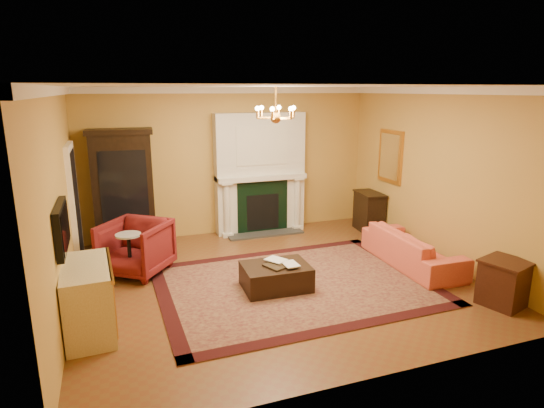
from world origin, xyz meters
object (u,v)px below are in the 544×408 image
end_table (504,284)px  console_table (369,212)px  china_cabinet (124,192)px  wingback_armchair (136,245)px  commode (88,299)px  coral_sofa (413,243)px  leather_ottoman (276,277)px  pedestal_table (130,252)px

end_table → console_table: size_ratio=0.77×
china_cabinet → wingback_armchair: china_cabinet is taller
commode → end_table: size_ratio=1.89×
coral_sofa → china_cabinet: bearing=60.9°
commode → end_table: (5.45, -1.17, -0.13)m
end_table → commode: bearing=167.8°
console_table → leather_ottoman: bearing=-138.0°
coral_sofa → leather_ottoman: bearing=94.3°
console_table → china_cabinet: bearing=177.7°
china_cabinet → commode: 3.32m
china_cabinet → leather_ottoman: 3.58m
wingback_armchair → pedestal_table: bearing=-98.0°
commode → pedestal_table: bearing=68.4°
wingback_armchair → commode: bearing=-73.7°
end_table → leather_ottoman: bearing=151.1°
leather_ottoman → console_table: bearing=38.3°
coral_sofa → end_table: 1.72m
china_cabinet → console_table: (4.92, -0.71, -0.68)m
wingback_armchair → end_table: size_ratio=1.57×
console_table → coral_sofa: bearing=-93.9°
wingback_armchair → pedestal_table: wingback_armchair is taller
china_cabinet → wingback_armchair: 1.58m
china_cabinet → coral_sofa: size_ratio=1.05×
pedestal_table → commode: 1.73m
console_table → leather_ottoman: console_table is taller
leather_ottoman → pedestal_table: bearing=151.0°
commode → coral_sofa: commode is taller
wingback_armchair → leather_ottoman: 2.39m
end_table → leather_ottoman: size_ratio=0.63×
coral_sofa → console_table: console_table is taller
china_cabinet → console_table: china_cabinet is taller
console_table → commode: bearing=-149.7°
commode → coral_sofa: size_ratio=0.57×
pedestal_table → end_table: (4.89, -2.81, -0.11)m
china_cabinet → coral_sofa: 5.35m
commode → end_table: commode is taller
coral_sofa → console_table: 2.00m
end_table → console_table: bearing=89.1°
wingback_armchair → console_table: wingback_armchair is taller
china_cabinet → end_table: bearing=-38.1°
console_table → pedestal_table: bearing=-164.2°
end_table → console_table: (0.06, 3.67, 0.09)m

